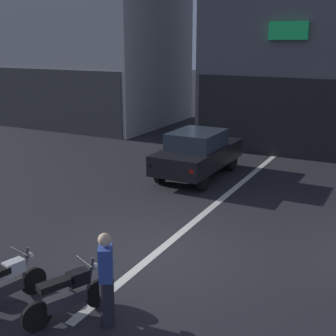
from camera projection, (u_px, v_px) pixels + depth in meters
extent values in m
plane|color=#232328|center=(156.00, 253.00, 10.20)|extent=(120.00, 120.00, 0.00)
cube|color=silver|center=(242.00, 182.00, 15.32)|extent=(0.20, 18.00, 0.01)
cube|color=#454543|center=(48.00, 101.00, 23.45)|extent=(9.02, 0.10, 3.20)
cube|color=black|center=(318.00, 121.00, 17.59)|extent=(10.10, 0.10, 3.20)
cube|color=#1EE566|center=(288.00, 30.00, 17.23)|extent=(1.49, 0.16, 0.69)
cylinder|color=black|center=(194.00, 157.00, 17.33)|extent=(0.19, 0.64, 0.64)
cylinder|color=black|center=(232.00, 162.00, 16.62)|extent=(0.19, 0.64, 0.64)
cylinder|color=black|center=(161.00, 174.00, 15.12)|extent=(0.19, 0.64, 0.64)
cylinder|color=black|center=(203.00, 181.00, 14.42)|extent=(0.19, 0.64, 0.64)
cube|color=black|center=(198.00, 156.00, 15.75)|extent=(1.80, 4.12, 0.66)
cube|color=#2D3842|center=(197.00, 139.00, 15.46)|extent=(1.57, 1.98, 0.56)
cube|color=red|center=(151.00, 166.00, 14.35)|extent=(0.14, 0.06, 0.12)
cube|color=red|center=(192.00, 171.00, 13.71)|extent=(0.14, 0.06, 0.12)
cylinder|color=black|center=(34.00, 281.00, 8.53)|extent=(0.18, 0.52, 0.52)
cube|color=#38383D|center=(3.00, 289.00, 8.04)|extent=(0.36, 0.76, 0.22)
cube|color=silver|center=(14.00, 267.00, 8.14)|extent=(0.29, 0.40, 0.24)
cylinder|color=#4C4C51|center=(25.00, 266.00, 8.32)|extent=(0.12, 0.25, 0.70)
cylinder|color=black|center=(20.00, 251.00, 8.17)|extent=(0.54, 0.16, 0.04)
sphere|color=silver|center=(30.00, 255.00, 8.36)|extent=(0.12, 0.12, 0.12)
cylinder|color=black|center=(98.00, 293.00, 8.12)|extent=(0.27, 0.50, 0.52)
cylinder|color=black|center=(36.00, 317.00, 7.43)|extent=(0.27, 0.50, 0.52)
cube|color=#38383D|center=(65.00, 300.00, 7.71)|extent=(0.48, 0.75, 0.22)
cube|color=black|center=(56.00, 284.00, 7.53)|extent=(0.44, 0.64, 0.12)
cube|color=black|center=(78.00, 277.00, 7.78)|extent=(0.35, 0.42, 0.24)
cylinder|color=#4C4C51|center=(90.00, 277.00, 7.93)|extent=(0.16, 0.25, 0.70)
cylinder|color=black|center=(85.00, 262.00, 7.79)|extent=(0.52, 0.25, 0.04)
sphere|color=silver|center=(95.00, 266.00, 7.96)|extent=(0.12, 0.12, 0.12)
cylinder|color=#23232D|center=(107.00, 302.00, 7.53)|extent=(0.24, 0.24, 0.86)
cube|color=#334CA5|center=(106.00, 263.00, 7.33)|extent=(0.38, 0.42, 0.58)
sphere|color=beige|center=(105.00, 240.00, 7.22)|extent=(0.22, 0.22, 0.22)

